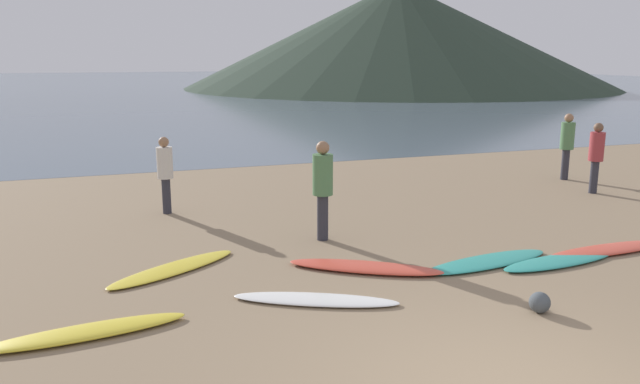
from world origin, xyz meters
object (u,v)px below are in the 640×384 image
at_px(surfboard_5, 560,261).
at_px(surfboard_6, 610,249).
at_px(surfboard_0, 86,332).
at_px(surfboard_4, 487,262).
at_px(surfboard_2, 316,300).
at_px(surfboard_1, 173,269).
at_px(surfboard_3, 365,267).
at_px(person_1, 596,152).
at_px(person_2, 165,169).
at_px(beach_rock_near, 540,302).
at_px(person_0, 567,141).
at_px(person_3, 323,182).

distance_m(surfboard_5, surfboard_6, 1.15).
bearing_deg(surfboard_0, surfboard_5, -4.28).
bearing_deg(surfboard_4, surfboard_2, -178.18).
relative_size(surfboard_0, surfboard_1, 1.02).
bearing_deg(surfboard_6, surfboard_1, 166.12).
bearing_deg(surfboard_3, surfboard_5, 19.12).
bearing_deg(surfboard_1, surfboard_3, -50.08).
relative_size(surfboard_5, person_1, 1.35).
distance_m(surfboard_1, person_1, 9.99).
height_order(surfboard_0, surfboard_1, surfboard_0).
height_order(surfboard_3, person_2, person_2).
height_order(surfboard_2, surfboard_3, surfboard_3).
bearing_deg(beach_rock_near, surfboard_5, 43.84).
bearing_deg(beach_rock_near, person_1, 43.34).
xyz_separation_m(surfboard_0, surfboard_5, (6.80, 0.33, -0.01)).
relative_size(surfboard_3, surfboard_5, 1.06).
height_order(surfboard_3, beach_rock_near, beach_rock_near).
xyz_separation_m(surfboard_6, person_2, (-6.47, 4.92, 0.86)).
relative_size(person_0, beach_rock_near, 6.37).
height_order(surfboard_1, surfboard_3, surfboard_3).
relative_size(surfboard_2, surfboard_3, 0.94).
distance_m(surfboard_2, person_2, 5.58).
height_order(surfboard_4, person_3, person_3).
distance_m(surfboard_4, person_1, 6.29).
relative_size(surfboard_1, person_0, 1.33).
relative_size(person_1, beach_rock_near, 6.14).
relative_size(surfboard_5, person_2, 1.41).
bearing_deg(surfboard_1, person_1, -18.27).
height_order(person_3, beach_rock_near, person_3).
distance_m(surfboard_0, beach_rock_near, 5.40).
bearing_deg(surfboard_0, surfboard_6, -3.29).
bearing_deg(surfboard_1, surfboard_5, -47.08).
distance_m(surfboard_1, surfboard_2, 2.42).
relative_size(surfboard_0, person_3, 1.33).
distance_m(person_3, beach_rock_near, 4.19).
height_order(person_0, person_3, person_3).
xyz_separation_m(surfboard_1, person_0, (10.17, 3.76, 0.95)).
bearing_deg(beach_rock_near, person_0, 48.24).
xyz_separation_m(surfboard_0, surfboard_2, (2.78, 0.09, -0.01)).
xyz_separation_m(surfboard_2, surfboard_5, (4.02, 0.24, 0.00)).
bearing_deg(surfboard_0, surfboard_3, 7.56).
bearing_deg(beach_rock_near, person_3, 111.23).
height_order(surfboard_0, person_3, person_3).
xyz_separation_m(surfboard_5, person_0, (4.56, 5.35, 0.95)).
distance_m(surfboard_5, person_0, 7.09).
xyz_separation_m(surfboard_2, surfboard_3, (1.08, 0.92, 0.01)).
distance_m(surfboard_3, person_2, 5.12).
bearing_deg(person_3, surfboard_2, 81.08).
xyz_separation_m(surfboard_4, person_2, (-4.26, 4.79, 0.87)).
relative_size(surfboard_0, surfboard_3, 0.98).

